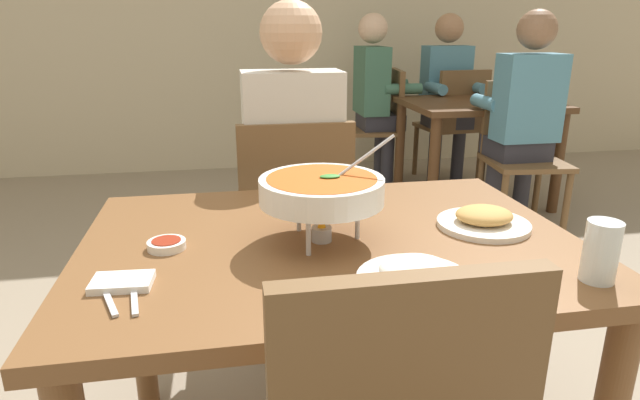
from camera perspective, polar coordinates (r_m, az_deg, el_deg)
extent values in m
cube|color=brown|center=(1.35, 1.14, -4.79)|extent=(1.22, 0.88, 0.04)
cylinder|color=brown|center=(1.85, -18.69, -11.51)|extent=(0.07, 0.07, 0.68)
cylinder|color=brown|center=(1.99, 14.71, -8.90)|extent=(0.07, 0.07, 0.68)
cube|color=brown|center=(2.20, -3.11, -2.95)|extent=(0.44, 0.44, 0.03)
cube|color=brown|center=(1.93, -2.47, 1.58)|extent=(0.42, 0.04, 0.45)
cylinder|color=brown|center=(2.48, 0.79, -5.96)|extent=(0.04, 0.04, 0.42)
cylinder|color=brown|center=(2.45, -8.04, -6.55)|extent=(0.04, 0.04, 0.42)
cylinder|color=brown|center=(2.15, 2.76, -10.03)|extent=(0.04, 0.04, 0.42)
cylinder|color=brown|center=(2.11, -7.56, -10.83)|extent=(0.04, 0.04, 0.42)
cylinder|color=#2D2D38|center=(2.31, -0.60, -7.48)|extent=(0.10, 0.10, 0.45)
cylinder|color=#2D2D38|center=(2.29, -5.59, -7.83)|extent=(0.10, 0.10, 0.45)
cube|color=#2D2D38|center=(2.15, -3.07, -1.28)|extent=(0.32, 0.32, 0.12)
cube|color=beige|center=(1.99, -2.93, 6.39)|extent=(0.36, 0.20, 0.50)
sphere|color=tan|center=(1.95, -3.12, 17.39)|extent=(0.22, 0.22, 0.22)
cylinder|color=beige|center=(2.22, 0.54, 6.33)|extent=(0.08, 0.28, 0.08)
cylinder|color=beige|center=(2.18, -7.78, 5.96)|extent=(0.08, 0.28, 0.08)
cylinder|color=silver|center=(1.32, 4.02, -2.08)|extent=(0.01, 0.01, 0.10)
cylinder|color=silver|center=(1.37, -2.27, -1.32)|extent=(0.01, 0.01, 0.10)
cylinder|color=silver|center=(1.22, -1.24, -3.72)|extent=(0.01, 0.01, 0.10)
torus|color=silver|center=(1.29, 0.18, -0.25)|extent=(0.21, 0.21, 0.01)
cylinder|color=#B2B2B7|center=(1.31, 0.17, -3.64)|extent=(0.05, 0.05, 0.04)
cone|color=orange|center=(1.30, 0.17, -2.33)|extent=(0.02, 0.02, 0.04)
cylinder|color=white|center=(1.28, 0.18, 1.03)|extent=(0.30, 0.30, 0.06)
cylinder|color=#B75119|center=(1.27, 0.18, 2.11)|extent=(0.26, 0.26, 0.01)
ellipsoid|color=#388433|center=(1.27, 1.07, 2.55)|extent=(0.05, 0.03, 0.01)
cylinder|color=silver|center=(1.30, 3.94, 4.03)|extent=(0.18, 0.01, 0.13)
cylinder|color=white|center=(1.12, 10.04, -8.45)|extent=(0.24, 0.24, 0.01)
ellipsoid|color=white|center=(1.11, 10.11, -7.28)|extent=(0.15, 0.13, 0.04)
cylinder|color=white|center=(1.47, 17.02, -2.50)|extent=(0.24, 0.24, 0.01)
ellipsoid|color=tan|center=(1.46, 17.11, -1.57)|extent=(0.15, 0.13, 0.04)
cylinder|color=white|center=(1.32, -16.02, -4.60)|extent=(0.09, 0.09, 0.02)
cylinder|color=maroon|center=(1.32, -16.05, -4.24)|extent=(0.07, 0.07, 0.01)
cube|color=white|center=(1.17, -20.32, -8.22)|extent=(0.12, 0.09, 0.02)
cube|color=silver|center=(1.13, -21.71, -9.53)|extent=(0.07, 0.16, 0.01)
cube|color=silver|center=(1.12, -19.18, -9.47)|extent=(0.04, 0.17, 0.01)
cylinder|color=silver|center=(1.24, 27.74, -4.87)|extent=(0.07, 0.07, 0.13)
cylinder|color=gold|center=(1.25, 27.60, -5.72)|extent=(0.06, 0.06, 0.08)
cube|color=#51331C|center=(3.93, 16.53, 9.76)|extent=(1.00, 0.80, 0.04)
cylinder|color=#51331C|center=(3.51, 11.99, 3.17)|extent=(0.07, 0.07, 0.68)
cylinder|color=#51331C|center=(3.93, 24.01, 3.56)|extent=(0.07, 0.07, 0.68)
cylinder|color=#51331C|center=(4.13, 8.50, 5.60)|extent=(0.07, 0.07, 0.68)
cylinder|color=#51331C|center=(4.49, 19.27, 5.79)|extent=(0.07, 0.07, 0.68)
cube|color=brown|center=(4.26, 5.32, 7.42)|extent=(0.49, 0.49, 0.03)
cube|color=brown|center=(4.26, 8.12, 10.58)|extent=(0.09, 0.42, 0.45)
cylinder|color=brown|center=(4.47, 2.45, 5.04)|extent=(0.04, 0.04, 0.42)
cylinder|color=brown|center=(4.10, 3.00, 3.83)|extent=(0.04, 0.04, 0.42)
cylinder|color=brown|center=(4.53, 7.26, 5.07)|extent=(0.04, 0.04, 0.42)
cylinder|color=brown|center=(4.16, 8.21, 3.88)|extent=(0.04, 0.04, 0.42)
cube|color=brown|center=(4.51, 13.54, 7.58)|extent=(0.48, 0.48, 0.03)
cube|color=brown|center=(4.30, 15.09, 10.21)|extent=(0.42, 0.08, 0.45)
cylinder|color=brown|center=(4.81, 14.23, 5.43)|extent=(0.04, 0.04, 0.42)
cylinder|color=brown|center=(4.63, 10.14, 5.23)|extent=(0.04, 0.04, 0.42)
cylinder|color=brown|center=(4.49, 16.63, 4.35)|extent=(0.04, 0.04, 0.42)
cylinder|color=brown|center=(4.30, 12.33, 4.10)|extent=(0.04, 0.04, 0.42)
cube|color=brown|center=(3.46, 21.00, 3.75)|extent=(0.49, 0.49, 0.03)
cube|color=brown|center=(3.59, 20.15, 8.27)|extent=(0.42, 0.09, 0.45)
cylinder|color=brown|center=(3.28, 18.86, -0.88)|extent=(0.04, 0.04, 0.42)
cylinder|color=brown|center=(3.44, 24.72, -0.71)|extent=(0.04, 0.04, 0.42)
cylinder|color=brown|center=(3.62, 16.65, 1.08)|extent=(0.04, 0.04, 0.42)
cylinder|color=brown|center=(3.76, 22.10, 1.15)|extent=(0.04, 0.04, 0.42)
cylinder|color=#2D2D38|center=(4.24, 7.19, 4.38)|extent=(0.10, 0.10, 0.45)
cylinder|color=#2D2D38|center=(4.42, 6.43, 4.99)|extent=(0.10, 0.10, 0.45)
cube|color=#2D2D38|center=(4.26, 6.42, 8.40)|extent=(0.32, 0.32, 0.12)
cube|color=#3D6B56|center=(4.20, 5.50, 12.56)|extent=(0.20, 0.36, 0.50)
sphere|color=beige|center=(4.18, 5.67, 17.75)|extent=(0.22, 0.22, 0.22)
cylinder|color=#3D6B56|center=(4.11, 8.83, 11.61)|extent=(0.28, 0.08, 0.08)
cylinder|color=#3D6B56|center=(4.41, 7.47, 12.11)|extent=(0.28, 0.08, 0.08)
cylinder|color=#2D2D38|center=(4.40, 12.09, 4.63)|extent=(0.10, 0.10, 0.45)
cylinder|color=#2D2D38|center=(4.48, 14.47, 4.69)|extent=(0.10, 0.10, 0.45)
cube|color=#2D2D38|center=(4.42, 13.36, 8.37)|extent=(0.32, 0.32, 0.12)
cube|color=teal|center=(4.45, 13.24, 12.49)|extent=(0.36, 0.20, 0.50)
sphere|color=#A57756|center=(4.43, 13.61, 17.37)|extent=(0.22, 0.22, 0.22)
cylinder|color=teal|center=(4.21, 12.23, 11.57)|extent=(0.08, 0.28, 0.08)
cylinder|color=teal|center=(4.34, 16.22, 11.46)|extent=(0.08, 0.28, 0.08)
cylinder|color=#2D2D38|center=(3.65, 20.67, 1.09)|extent=(0.10, 0.10, 0.45)
cylinder|color=#2D2D38|center=(3.56, 17.90, 0.94)|extent=(0.10, 0.10, 0.45)
cube|color=#2D2D38|center=(3.50, 20.10, 5.28)|extent=(0.32, 0.32, 0.12)
cube|color=teal|center=(3.38, 21.34, 10.08)|extent=(0.36, 0.20, 0.50)
sphere|color=#846047|center=(3.36, 22.11, 16.48)|extent=(0.22, 0.22, 0.22)
cylinder|color=teal|center=(3.64, 21.82, 9.72)|extent=(0.08, 0.28, 0.08)
cylinder|color=teal|center=(3.49, 17.27, 9.86)|extent=(0.08, 0.28, 0.08)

